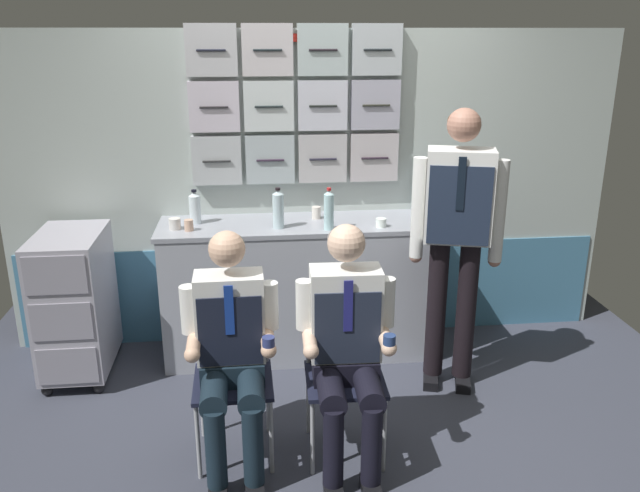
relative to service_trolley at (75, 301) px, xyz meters
The scene contains 17 objects.
ground 1.90m from the service_trolley, 31.02° to the right, with size 4.80×4.80×0.04m, color #393C49.
galley_bulkhead 1.72m from the service_trolley, 15.55° to the left, with size 4.20×0.14×2.18m.
galley_counter 1.46m from the service_trolley, ahead, with size 1.87×0.53×0.93m.
service_trolley is the anchor object (origin of this frame).
folding_chair_left 1.34m from the service_trolley, 41.00° to the right, with size 0.41×0.41×0.84m.
crew_member_left 1.46m from the service_trolley, 45.76° to the right, with size 0.48×0.59×1.23m.
folding_chair_center 1.83m from the service_trolley, 29.98° to the right, with size 0.41×0.42×0.84m.
crew_member_center 1.92m from the service_trolley, 34.22° to the right, with size 0.50×0.61×1.25m.
crew_member_standing 2.42m from the service_trolley, ahead, with size 0.53×0.34×1.73m.
water_bottle_clear 1.71m from the service_trolley, ahead, with size 0.06×0.06×0.27m.
sparkling_bottle_green 2.37m from the service_trolley, ahead, with size 0.07×0.07×0.31m.
water_bottle_tall 0.96m from the service_trolley, 15.23° to the left, with size 0.07×0.07×0.23m.
water_bottle_blue_cap 1.41m from the service_trolley, ahead, with size 0.07×0.07×0.26m.
paper_cup_tan 2.01m from the service_trolley, ahead, with size 0.07×0.07×0.06m.
espresso_cup_small 1.65m from the service_trolley, ahead, with size 0.06×0.06×0.08m.
coffee_cup_white 0.80m from the service_trolley, ahead, with size 0.07×0.07×0.07m.
paper_cup_blue 0.87m from the service_trolley, ahead, with size 0.06×0.06×0.07m.
Camera 1 is at (-0.42, -2.97, 2.13)m, focal length 36.26 mm.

